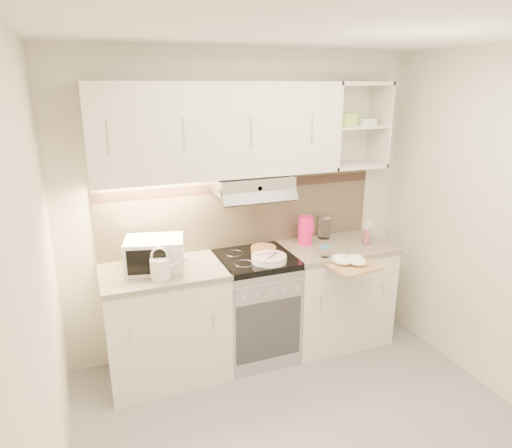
% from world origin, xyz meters
% --- Properties ---
extents(ground, '(3.00, 3.00, 0.00)m').
position_xyz_m(ground, '(0.00, 0.00, 0.00)').
color(ground, gray).
rests_on(ground, ground).
extents(room_shell, '(3.04, 2.84, 2.52)m').
position_xyz_m(room_shell, '(0.00, 0.37, 1.63)').
color(room_shell, beige).
rests_on(room_shell, ground).
extents(base_cabinet_left, '(0.90, 0.60, 0.86)m').
position_xyz_m(base_cabinet_left, '(-0.75, 1.10, 0.43)').
color(base_cabinet_left, silver).
rests_on(base_cabinet_left, ground).
extents(worktop_left, '(0.92, 0.62, 0.04)m').
position_xyz_m(worktop_left, '(-0.75, 1.10, 0.88)').
color(worktop_left, gray).
rests_on(worktop_left, base_cabinet_left).
extents(base_cabinet_right, '(0.90, 0.60, 0.86)m').
position_xyz_m(base_cabinet_right, '(0.75, 1.10, 0.43)').
color(base_cabinet_right, silver).
rests_on(base_cabinet_right, ground).
extents(worktop_right, '(0.92, 0.62, 0.04)m').
position_xyz_m(worktop_right, '(0.75, 1.10, 0.88)').
color(worktop_right, gray).
rests_on(worktop_right, base_cabinet_right).
extents(electric_range, '(0.60, 0.60, 0.90)m').
position_xyz_m(electric_range, '(0.00, 1.10, 0.45)').
color(electric_range, '#B7B7BC').
rests_on(electric_range, ground).
extents(microwave, '(0.48, 0.40, 0.24)m').
position_xyz_m(microwave, '(-0.80, 1.12, 1.02)').
color(microwave, silver).
rests_on(microwave, worktop_left).
extents(watering_can, '(0.28, 0.14, 0.24)m').
position_xyz_m(watering_can, '(-0.78, 0.94, 0.98)').
color(watering_can, silver).
rests_on(watering_can, worktop_left).
extents(plate_stack, '(0.27, 0.27, 0.06)m').
position_xyz_m(plate_stack, '(0.06, 0.95, 0.93)').
color(plate_stack, white).
rests_on(plate_stack, electric_range).
extents(bread_loaf, '(0.21, 0.21, 0.05)m').
position_xyz_m(bread_loaf, '(0.09, 1.15, 0.93)').
color(bread_loaf, '#A6653C').
rests_on(bread_loaf, electric_range).
extents(pink_pitcher, '(0.13, 0.12, 0.25)m').
position_xyz_m(pink_pitcher, '(0.51, 1.22, 1.02)').
color(pink_pitcher, '#F91370').
rests_on(pink_pitcher, worktop_right).
extents(glass_jar, '(0.11, 0.11, 0.21)m').
position_xyz_m(glass_jar, '(0.74, 1.30, 1.00)').
color(glass_jar, white).
rests_on(glass_jar, worktop_right).
extents(spice_jar, '(0.07, 0.07, 0.10)m').
position_xyz_m(spice_jar, '(0.51, 0.88, 0.95)').
color(spice_jar, white).
rests_on(spice_jar, worktop_right).
extents(spray_bottle, '(0.08, 0.08, 0.21)m').
position_xyz_m(spray_bottle, '(1.01, 1.03, 0.98)').
color(spray_bottle, pink).
rests_on(spray_bottle, worktop_right).
extents(cutting_board, '(0.39, 0.36, 0.02)m').
position_xyz_m(cutting_board, '(0.66, 0.70, 0.87)').
color(cutting_board, tan).
rests_on(cutting_board, base_cabinet_right).
extents(dish_towel, '(0.34, 0.31, 0.07)m').
position_xyz_m(dish_towel, '(0.66, 0.71, 0.92)').
color(dish_towel, silver).
rests_on(dish_towel, cutting_board).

